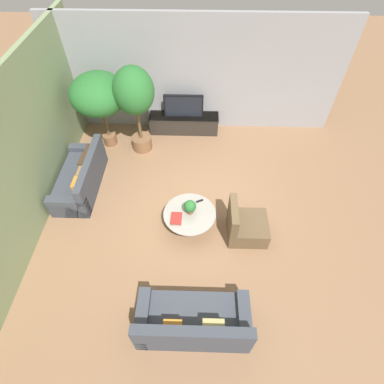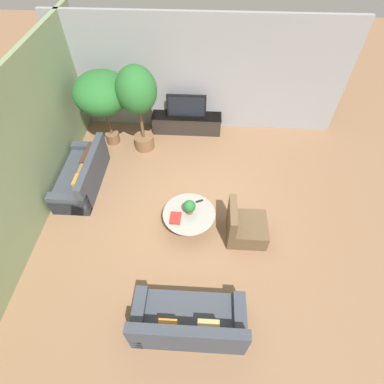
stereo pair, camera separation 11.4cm
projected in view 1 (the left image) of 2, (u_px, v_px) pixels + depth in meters
The scene contains 14 objects.
ground_plane at pixel (193, 213), 6.67m from camera, with size 24.00×24.00×0.00m, color #8C6647.
back_wall_stone at pixel (197, 76), 7.66m from camera, with size 7.40×0.12×3.00m, color #939399.
side_wall_left at pixel (24, 154), 5.73m from camera, with size 0.12×7.40×3.00m, color gray.
media_console at pixel (184, 123), 8.40m from camera, with size 1.93×0.50×0.50m.
television at pixel (184, 106), 7.98m from camera, with size 1.05×0.13×0.64m.
coffee_table at pixel (190, 217), 6.26m from camera, with size 1.09×1.09×0.40m.
couch_by_wall at pixel (81, 178), 6.98m from camera, with size 0.84×1.89×0.84m.
couch_near_entry at pixel (193, 322), 4.88m from camera, with size 1.84×0.84×0.84m.
armchair_wicker at pixel (245, 226), 6.12m from camera, with size 0.80×0.76×0.86m.
potted_palm_tall at pixel (98, 95), 7.12m from camera, with size 1.35×1.35×1.99m.
potted_palm_corner at pixel (134, 96), 6.92m from camera, with size 0.95×0.95×2.27m.
potted_plant_tabletop at pixel (190, 207), 6.04m from camera, with size 0.26×0.26×0.34m.
book_stack at pixel (176, 218), 6.06m from camera, with size 0.23×0.31×0.05m.
remote_black at pixel (200, 201), 6.38m from camera, with size 0.04×0.16×0.02m, color black.
Camera 1 is at (0.08, -3.99, 5.37)m, focal length 28.00 mm.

